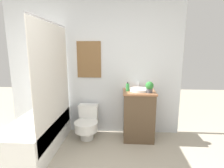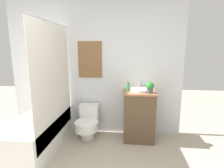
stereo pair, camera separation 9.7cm
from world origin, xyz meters
TOP-DOWN VIEW (x-y plane):
  - wall_back at (-0.00, 2.18)m, footprint 3.23×0.07m
  - shower_area at (-0.78, 1.45)m, footprint 0.64×1.40m
  - toilet at (-0.08, 1.87)m, footprint 0.42×0.55m
  - vanity at (0.83, 1.90)m, footprint 0.55×0.47m
  - sink at (0.83, 1.92)m, footprint 0.34×0.37m
  - soap_bottle at (0.63, 1.90)m, footprint 0.06×0.06m
  - potted_plant at (0.99, 1.80)m, footprint 0.13×0.13m

SIDE VIEW (x-z plane):
  - toilet at x=-0.08m, z-range -0.01..0.57m
  - shower_area at x=-0.78m, z-range -0.69..1.29m
  - vanity at x=0.83m, z-range 0.00..0.88m
  - sink at x=0.83m, z-range 0.83..0.96m
  - soap_bottle at x=0.63m, z-range 0.87..1.02m
  - potted_plant at x=0.99m, z-range 0.89..1.07m
  - wall_back at x=0.00m, z-range 0.00..2.50m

